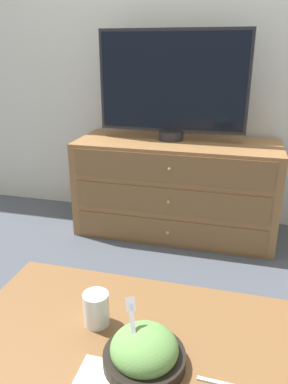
# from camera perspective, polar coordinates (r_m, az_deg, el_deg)

# --- Properties ---
(ground_plane) EXTENTS (12.00, 12.00, 0.00)m
(ground_plane) POSITION_cam_1_polar(r_m,az_deg,el_deg) (2.94, 5.92, -3.34)
(ground_plane) COLOR #474C56
(wall_back) EXTENTS (12.00, 0.05, 2.60)m
(wall_back) POSITION_cam_1_polar(r_m,az_deg,el_deg) (2.71, 7.11, 22.83)
(wall_back) COLOR silver
(wall_back) RESTS_ON ground_plane
(dresser) EXTENTS (1.32, 0.53, 0.64)m
(dresser) POSITION_cam_1_polar(r_m,az_deg,el_deg) (2.56, 4.87, 0.66)
(dresser) COLOR olive
(dresser) RESTS_ON ground_plane
(tv) EXTENTS (0.96, 0.17, 0.68)m
(tv) POSITION_cam_1_polar(r_m,az_deg,el_deg) (2.47, 4.35, 16.02)
(tv) COLOR #232328
(tv) RESTS_ON dresser
(coffee_table) EXTENTS (1.04, 0.58, 0.43)m
(coffee_table) POSITION_cam_1_polar(r_m,az_deg,el_deg) (1.19, -0.98, -23.20)
(coffee_table) COLOR brown
(coffee_table) RESTS_ON ground_plane
(takeout_bowl) EXTENTS (0.22, 0.22, 0.18)m
(takeout_bowl) POSITION_cam_1_polar(r_m,az_deg,el_deg) (1.06, 0.04, -23.18)
(takeout_bowl) COLOR black
(takeout_bowl) RESTS_ON coffee_table
(drink_cup) EXTENTS (0.08, 0.08, 0.10)m
(drink_cup) POSITION_cam_1_polar(r_m,az_deg,el_deg) (1.18, -7.27, -17.49)
(drink_cup) COLOR #9E6638
(drink_cup) RESTS_ON coffee_table
(napkin) EXTENTS (0.15, 0.15, 0.00)m
(napkin) POSITION_cam_1_polar(r_m,az_deg,el_deg) (1.05, -6.23, -26.88)
(napkin) COLOR silver
(napkin) RESTS_ON coffee_table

